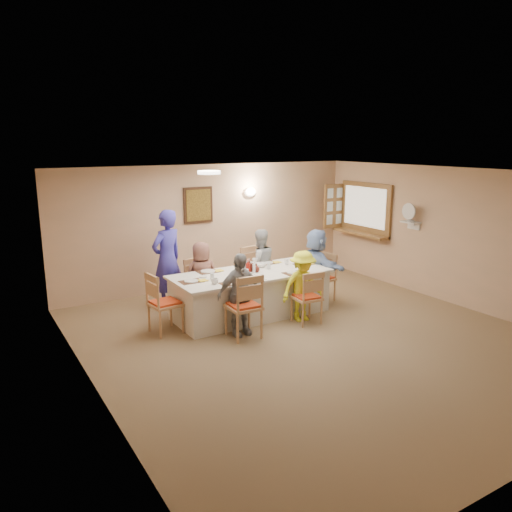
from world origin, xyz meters
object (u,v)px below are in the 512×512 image
serving_hatch (366,209)px  diner_right_end (316,266)px  dining_table (251,294)px  chair_front_right (307,296)px  caregiver (167,259)px  diner_back_left (202,276)px  diner_front_left (240,294)px  chair_right_end (322,278)px  diner_front_right (302,286)px  chair_back_left (199,284)px  chair_back_right (256,273)px  condiment_ketchup (248,266)px  desk_fan (410,215)px  chair_left_end (165,302)px  diner_back_right (260,265)px  chair_front_left (243,305)px

serving_hatch → diner_right_end: bearing=-155.3°
serving_hatch → dining_table: 3.79m
chair_front_right → caregiver: caregiver is taller
diner_back_left → diner_front_left: 1.36m
dining_table → caregiver: bearing=132.4°
chair_right_end → diner_front_right: diner_front_right is taller
chair_back_left → chair_back_right: chair_back_right is taller
chair_back_left → chair_front_right: bearing=-58.8°
dining_table → diner_back_left: size_ratio=2.19×
chair_back_left → diner_back_left: 0.21m
diner_front_right → diner_front_left: bearing=-177.3°
dining_table → condiment_ketchup: condiment_ketchup is taller
desk_fan → chair_back_left: size_ratio=0.34×
chair_back_left → condiment_ketchup: bearing=-59.8°
chair_left_end → diner_back_right: diner_back_right is taller
desk_fan → diner_back_right: size_ratio=0.22×
dining_table → diner_front_right: 0.93m
chair_left_end → diner_back_left: diner_back_left is taller
chair_front_left → caregiver: bearing=-74.6°
chair_back_left → chair_right_end: bearing=-26.1°
chair_back_left → caregiver: (-0.45, 0.35, 0.44)m
condiment_ketchup → caregiver: bearing=131.9°
condiment_ketchup → chair_front_left: bearing=-124.3°
chair_left_end → desk_fan: bearing=-101.1°
desk_fan → diner_front_left: (-3.98, -0.28, -0.90)m
diner_back_left → diner_right_end: bearing=167.0°
chair_front_left → chair_front_right: size_ratio=1.13×
desk_fan → condiment_ketchup: 3.51m
chair_left_end → condiment_ketchup: 1.56m
dining_table → caregiver: (-1.05, 1.15, 0.51)m
chair_back_right → diner_front_right: 1.48m
desk_fan → chair_front_left: desk_fan is taller
desk_fan → diner_front_right: size_ratio=0.25×
diner_front_right → chair_back_right: bearing=92.7°
dining_table → diner_front_left: size_ratio=2.09×
chair_back_right → chair_left_end: size_ratio=1.00×
desk_fan → diner_back_left: 4.23m
dining_table → diner_back_right: size_ratio=2.01×
diner_front_left → desk_fan: bearing=2.7°
chair_front_left → condiment_ketchup: 1.06m
chair_left_end → chair_front_right: bearing=-116.9°
diner_back_right → diner_front_left: diner_back_right is taller
diner_back_left → chair_front_left: bearing=95.6°
chair_back_right → caregiver: (-1.65, 0.35, 0.40)m
chair_back_right → diner_back_right: (0.00, -0.12, 0.18)m
diner_back_right → condiment_ketchup: bearing=53.9°
serving_hatch → condiment_ketchup: serving_hatch is taller
diner_front_right → diner_right_end: size_ratio=0.86×
diner_back_left → desk_fan: bearing=170.5°
diner_back_left → diner_front_left: size_ratio=0.95×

